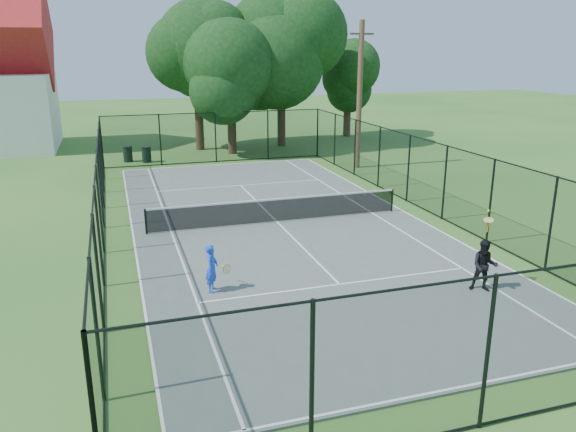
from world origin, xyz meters
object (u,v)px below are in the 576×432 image
object	(u,v)px
utility_pole	(360,95)
trash_bin_right	(147,154)
player_blue	(212,268)
player_black	(484,266)
tennis_net	(277,209)
trash_bin_left	(128,154)

from	to	relation	value
utility_pole	trash_bin_right	bearing A→B (deg)	155.55
player_blue	player_black	bearing A→B (deg)	-17.25
tennis_net	player_black	distance (m)	8.79
trash_bin_left	trash_bin_right	xyz separation A→B (m)	(1.07, -0.52, -0.00)
utility_pole	player_blue	xyz separation A→B (m)	(-11.05, -14.74, -3.36)
trash_bin_left	utility_pole	distance (m)	14.27
utility_pole	player_blue	world-z (taller)	utility_pole
trash_bin_right	utility_pole	world-z (taller)	utility_pole
tennis_net	player_black	size ratio (longest dim) A/B	4.47
tennis_net	trash_bin_right	bearing A→B (deg)	105.76
trash_bin_left	tennis_net	bearing A→B (deg)	-70.97
utility_pole	player_black	size ratio (longest dim) A/B	3.59
tennis_net	trash_bin_left	world-z (taller)	tennis_net
player_blue	trash_bin_left	bearing A→B (deg)	94.22
player_blue	player_black	world-z (taller)	player_black
trash_bin_left	player_blue	size ratio (longest dim) A/B	0.69
trash_bin_right	trash_bin_left	bearing A→B (deg)	154.19
utility_pole	trash_bin_left	bearing A→B (deg)	155.43
trash_bin_left	utility_pole	world-z (taller)	utility_pole
trash_bin_right	player_black	xyz separation A→B (m)	(7.68, -22.21, 0.33)
tennis_net	player_blue	world-z (taller)	player_blue
trash_bin_left	player_black	distance (m)	24.36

